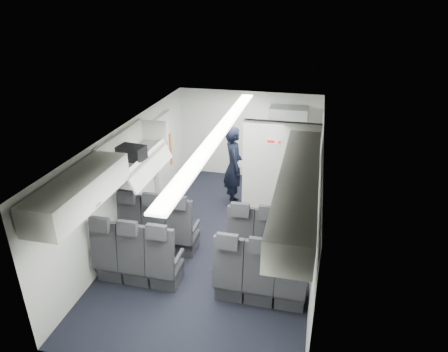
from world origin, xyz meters
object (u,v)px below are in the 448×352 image
at_px(seat_row_mid, 197,270).
at_px(flight_attendant, 234,167).
at_px(seat_row_front, 212,238).
at_px(galley_unit, 286,147).
at_px(carry_on_bag, 132,154).
at_px(boarding_door, 164,156).

relative_size(seat_row_mid, flight_attendant, 1.88).
bearing_deg(seat_row_mid, seat_row_front, 90.00).
bearing_deg(flight_attendant, seat_row_front, 163.26).
distance_m(seat_row_front, galley_unit, 3.43).
relative_size(seat_row_mid, carry_on_bag, 7.60).
bearing_deg(boarding_door, seat_row_mid, -61.23).
height_order(seat_row_front, galley_unit, galley_unit).
xyz_separation_m(boarding_door, carry_on_bag, (0.24, -1.97, 0.83)).
bearing_deg(boarding_door, seat_row_front, -51.84).
xyz_separation_m(seat_row_front, galley_unit, (0.95, 3.25, 0.55)).
distance_m(seat_row_mid, flight_attendant, 2.95).
height_order(seat_row_mid, boarding_door, boarding_door).
relative_size(seat_row_mid, boarding_door, 1.79).
bearing_deg(flight_attendant, boarding_door, 69.40).
height_order(seat_row_front, boarding_door, boarding_door).
bearing_deg(carry_on_bag, boarding_door, 104.28).
height_order(flight_attendant, carry_on_bag, carry_on_bag).
distance_m(galley_unit, flight_attendant, 1.59).
xyz_separation_m(boarding_door, flight_attendant, (1.60, -0.08, -0.07)).
bearing_deg(galley_unit, carry_on_bag, -126.84).
xyz_separation_m(seat_row_mid, flight_attendant, (-0.04, 2.91, 0.48)).
bearing_deg(boarding_door, carry_on_bag, -83.03).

